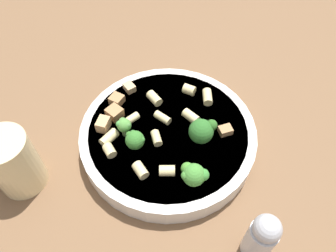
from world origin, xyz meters
name	(u,v)px	position (x,y,z in m)	size (l,w,h in m)	color
ground_plane	(168,142)	(0.00, 0.00, 0.00)	(2.00, 2.00, 0.00)	brown
pasta_bowl	(168,135)	(0.00, 0.00, 0.02)	(0.29, 0.29, 0.04)	silver
broccoli_floret_0	(194,174)	(-0.08, -0.06, 0.06)	(0.03, 0.04, 0.04)	#84AD60
broccoli_floret_1	(202,130)	(-0.01, -0.05, 0.06)	(0.04, 0.04, 0.04)	#93B766
broccoli_floret_2	(124,125)	(-0.02, 0.07, 0.06)	(0.02, 0.02, 0.03)	#84AD60
broccoli_floret_3	(135,140)	(-0.04, 0.04, 0.05)	(0.03, 0.03, 0.03)	#9EC175
rigatoni_0	(109,138)	(-0.04, 0.09, 0.04)	(0.02, 0.02, 0.03)	beige
rigatoni_1	(110,151)	(-0.06, 0.08, 0.04)	(0.02, 0.02, 0.02)	beige
rigatoni_2	(154,98)	(0.05, 0.04, 0.04)	(0.02, 0.02, 0.03)	beige
rigatoni_3	(140,170)	(-0.09, 0.02, 0.04)	(0.02, 0.02, 0.02)	beige
rigatoni_4	(167,171)	(-0.08, -0.02, 0.04)	(0.02, 0.02, 0.02)	beige
rigatoni_5	(156,138)	(-0.03, 0.01, 0.04)	(0.01, 0.01, 0.02)	beige
rigatoni_6	(191,116)	(0.03, -0.03, 0.04)	(0.02, 0.02, 0.03)	beige
rigatoni_7	(163,118)	(0.02, 0.01, 0.04)	(0.01, 0.01, 0.03)	beige
rigatoni_8	(189,90)	(0.09, -0.02, 0.05)	(0.02, 0.02, 0.02)	beige
rigatoni_9	(133,118)	(0.01, 0.06, 0.04)	(0.01, 0.01, 0.02)	beige
rigatoni_10	(207,97)	(0.08, -0.05, 0.04)	(0.02, 0.02, 0.03)	beige
chicken_chunk_0	(225,130)	(0.01, -0.09, 0.04)	(0.02, 0.02, 0.01)	#A87A4C
chicken_chunk_1	(129,87)	(0.07, 0.09, 0.04)	(0.02, 0.02, 0.01)	tan
chicken_chunk_2	(117,100)	(0.04, 0.10, 0.04)	(0.02, 0.02, 0.01)	#A87A4C
chicken_chunk_3	(103,124)	(-0.02, 0.10, 0.05)	(0.02, 0.02, 0.02)	tan
chicken_chunk_4	(115,113)	(0.01, 0.09, 0.04)	(0.02, 0.02, 0.02)	#A87A4C
drinking_glass	(15,165)	(-0.12, 0.21, 0.05)	(0.07, 0.07, 0.10)	beige
pepper_shaker	(262,237)	(-0.15, -0.16, 0.05)	(0.04, 0.04, 0.10)	silver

